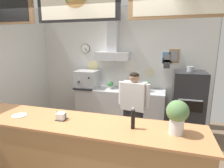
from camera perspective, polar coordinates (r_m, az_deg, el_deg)
name	(u,v)px	position (r m, az deg, el deg)	size (l,w,h in m)	color
back_wall_assembly	(119,63)	(4.67, 2.13, 6.58)	(4.44, 2.51, 2.90)	#9E9E99
service_counter	(73,157)	(2.74, -11.76, -21.18)	(3.33, 0.68, 1.05)	#B77F4C
back_prep_counter	(120,108)	(4.66, 2.38, -7.29)	(2.15, 0.61, 0.92)	silver
pizza_oven	(187,106)	(4.20, 22.11, -6.36)	(0.61, 0.74, 1.57)	#232326
shop_worker	(133,111)	(3.46, 6.61, -8.20)	(0.58, 0.29, 1.53)	#232328
espresso_machine	(87,79)	(4.73, -7.75, 1.44)	(0.54, 0.56, 0.43)	#B7BABF
potted_thyme	(147,85)	(4.41, 10.61, -0.42)	(0.17, 0.17, 0.24)	beige
potted_oregano	(110,85)	(4.58, -0.50, -0.21)	(0.15, 0.15, 0.18)	beige
napkin_holder	(61,116)	(2.54, -15.33, -9.61)	(0.13, 0.12, 0.11)	#262628
pepper_grinder	(133,118)	(2.19, 6.47, -10.40)	(0.05, 0.05, 0.26)	black
condiment_plate	(19,116)	(2.88, -26.63, -8.67)	(0.20, 0.20, 0.01)	white
basil_vase	(177,116)	(2.16, 19.42, -9.21)	(0.24, 0.24, 0.38)	silver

